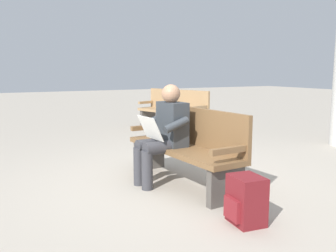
{
  "coord_description": "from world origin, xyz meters",
  "views": [
    {
      "loc": [
        -3.69,
        2.13,
        1.35
      ],
      "look_at": [
        0.06,
        0.15,
        0.7
      ],
      "focal_mm": 39.59,
      "sensor_mm": 36.0,
      "label": 1
    }
  ],
  "objects_px": {
    "bench_near": "(187,145)",
    "backpack": "(246,200)",
    "bench_far": "(174,109)",
    "person_seated": "(164,131)"
  },
  "relations": [
    {
      "from": "backpack",
      "to": "bench_far",
      "type": "height_order",
      "value": "bench_far"
    },
    {
      "from": "person_seated",
      "to": "bench_far",
      "type": "bearing_deg",
      "value": -34.0
    },
    {
      "from": "backpack",
      "to": "bench_far",
      "type": "bearing_deg",
      "value": -21.84
    },
    {
      "from": "bench_near",
      "to": "backpack",
      "type": "xyz_separation_m",
      "value": [
        -1.26,
        0.15,
        -0.25
      ]
    },
    {
      "from": "person_seated",
      "to": "bench_far",
      "type": "height_order",
      "value": "person_seated"
    },
    {
      "from": "backpack",
      "to": "bench_far",
      "type": "relative_size",
      "value": 0.23
    },
    {
      "from": "backpack",
      "to": "person_seated",
      "type": "bearing_deg",
      "value": 3.89
    },
    {
      "from": "bench_near",
      "to": "backpack",
      "type": "height_order",
      "value": "bench_near"
    },
    {
      "from": "bench_far",
      "to": "person_seated",
      "type": "bearing_deg",
      "value": 132.44
    },
    {
      "from": "person_seated",
      "to": "bench_far",
      "type": "relative_size",
      "value": 0.63
    }
  ]
}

